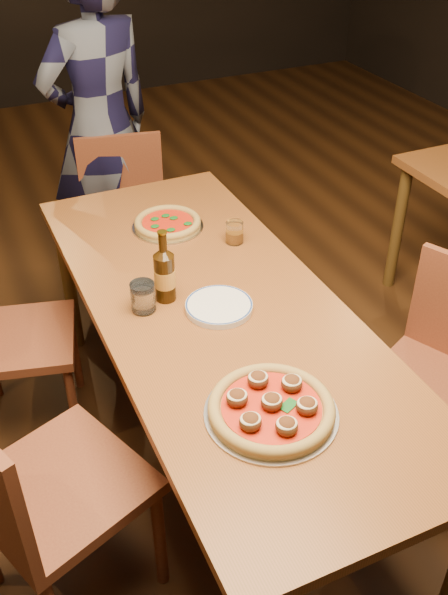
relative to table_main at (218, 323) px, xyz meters
name	(u,v)px	position (x,y,z in m)	size (l,w,h in m)	color
ground	(219,456)	(0.00, 0.00, -0.68)	(9.00, 9.00, 0.00)	black
table_main	(218,323)	(0.00, 0.00, 0.00)	(0.80, 2.00, 0.75)	brown
chair_main_nw	(60,485)	(-0.65, -0.30, -0.18)	(0.46, 0.46, 0.99)	maroon
chair_main_sw	(20,337)	(-0.62, 0.51, -0.23)	(0.42, 0.42, 0.89)	maroon
chair_main_e	(433,387)	(0.66, -0.39, -0.22)	(0.43, 0.43, 0.91)	maroon
chair_end	(128,229)	(0.02, 1.16, -0.23)	(0.42, 0.42, 0.90)	maroon
pizza_meatball	(271,408)	(-0.07, -0.52, 0.10)	(0.37, 0.37, 0.07)	#B7B7BF
pizza_margherita	(168,223)	(0.04, 0.58, 0.09)	(0.29, 0.29, 0.04)	#B7B7BF
plate_stack	(219,307)	(0.00, -0.02, 0.08)	(0.23, 0.23, 0.02)	white
beer_bottle	(165,276)	(-0.14, 0.12, 0.16)	(0.07, 0.07, 0.26)	black
water_glass	(143,297)	(-0.23, 0.09, 0.12)	(0.08, 0.08, 0.10)	white
amber_glass	(235,232)	(0.23, 0.36, 0.11)	(0.07, 0.07, 0.09)	#9F5611
diner	(100,127)	(0.02, 1.49, 0.18)	(0.62, 0.41, 1.71)	black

